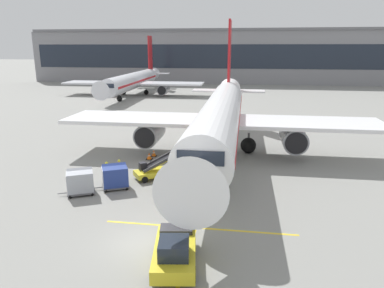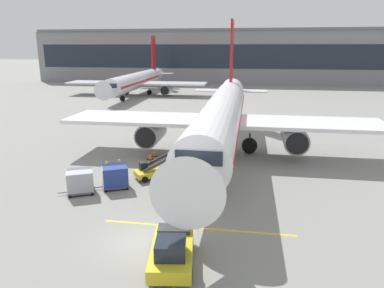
# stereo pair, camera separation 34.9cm
# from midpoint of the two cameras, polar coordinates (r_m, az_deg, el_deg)

# --- Properties ---
(ground_plane) EXTENTS (600.00, 600.00, 0.00)m
(ground_plane) POSITION_cam_midpoint_polar(r_m,az_deg,el_deg) (21.72, -8.31, -15.13)
(ground_plane) COLOR gray
(parked_airplane) EXTENTS (32.23, 42.47, 14.59)m
(parked_airplane) POSITION_cam_midpoint_polar(r_m,az_deg,el_deg) (37.20, 4.23, 4.35)
(parked_airplane) COLOR white
(parked_airplane) RESTS_ON ground
(belt_loader) EXTENTS (5.15, 4.11, 2.78)m
(belt_loader) POSITION_cam_midpoint_polar(r_m,az_deg,el_deg) (31.22, -5.73, -3.80)
(belt_loader) COLOR gold
(belt_loader) RESTS_ON ground
(baggage_cart_lead) EXTENTS (2.79, 2.32, 1.91)m
(baggage_cart_lead) POSITION_cam_midpoint_polar(r_m,az_deg,el_deg) (29.39, -12.37, -4.95)
(baggage_cart_lead) COLOR #515156
(baggage_cart_lead) RESTS_ON ground
(baggage_cart_second) EXTENTS (2.79, 2.32, 1.91)m
(baggage_cart_second) POSITION_cam_midpoint_polar(r_m,az_deg,el_deg) (28.99, -17.53, -5.60)
(baggage_cart_second) COLOR #515156
(baggage_cart_second) RESTS_ON ground
(pushback_tug) EXTENTS (2.71, 4.65, 1.83)m
(pushback_tug) POSITION_cam_midpoint_polar(r_m,az_deg,el_deg) (19.19, -3.27, -16.51)
(pushback_tug) COLOR gold
(pushback_tug) RESTS_ON ground
(ground_crew_by_loader) EXTENTS (0.56, 0.33, 1.74)m
(ground_crew_by_loader) POSITION_cam_midpoint_polar(r_m,az_deg,el_deg) (28.94, -11.30, -5.21)
(ground_crew_by_loader) COLOR #333847
(ground_crew_by_loader) RESTS_ON ground
(ground_crew_by_carts) EXTENTS (0.51, 0.39, 1.74)m
(ground_crew_by_carts) POSITION_cam_midpoint_polar(r_m,az_deg,el_deg) (28.60, -4.91, -5.21)
(ground_crew_by_carts) COLOR black
(ground_crew_by_carts) RESTS_ON ground
(ground_crew_marshaller) EXTENTS (0.47, 0.42, 1.74)m
(ground_crew_marshaller) POSITION_cam_midpoint_polar(r_m,az_deg,el_deg) (31.24, -11.67, -3.72)
(ground_crew_marshaller) COLOR #514C42
(ground_crew_marshaller) RESTS_ON ground
(ground_crew_wingwalker) EXTENTS (0.53, 0.37, 1.74)m
(ground_crew_wingwalker) POSITION_cam_midpoint_polar(r_m,az_deg,el_deg) (30.87, -13.56, -4.05)
(ground_crew_wingwalker) COLOR black
(ground_crew_wingwalker) RESTS_ON ground
(safety_cone_engine_keepout) EXTENTS (0.59, 0.59, 0.67)m
(safety_cone_engine_keepout) POSITION_cam_midpoint_polar(r_m,az_deg,el_deg) (37.38, -6.31, -1.46)
(safety_cone_engine_keepout) COLOR black
(safety_cone_engine_keepout) RESTS_ON ground
(safety_cone_wingtip) EXTENTS (0.61, 0.61, 0.69)m
(safety_cone_wingtip) POSITION_cam_midpoint_polar(r_m,az_deg,el_deg) (36.42, -7.02, -1.90)
(safety_cone_wingtip) COLOR black
(safety_cone_wingtip) RESTS_ON ground
(apron_guidance_line_lead_in) EXTENTS (0.20, 110.00, 0.01)m
(apron_guidance_line_lead_in) POSITION_cam_midpoint_polar(r_m,az_deg,el_deg) (37.46, 3.65, -1.87)
(apron_guidance_line_lead_in) COLOR yellow
(apron_guidance_line_lead_in) RESTS_ON ground
(apron_guidance_line_stop_bar) EXTENTS (12.00, 0.20, 0.01)m
(apron_guidance_line_stop_bar) POSITION_cam_midpoint_polar(r_m,az_deg,el_deg) (23.04, 0.75, -13.08)
(apron_guidance_line_stop_bar) COLOR yellow
(apron_guidance_line_stop_bar) RESTS_ON ground
(terminal_building) EXTENTS (145.59, 16.54, 16.28)m
(terminal_building) POSITION_cam_midpoint_polar(r_m,az_deg,el_deg) (119.23, 10.88, 13.39)
(terminal_building) COLOR gray
(terminal_building) RESTS_ON ground
(distant_airplane) EXTENTS (32.57, 42.15, 13.85)m
(distant_airplane) POSITION_cam_midpoint_polar(r_m,az_deg,el_deg) (86.52, -9.31, 9.76)
(distant_airplane) COLOR silver
(distant_airplane) RESTS_ON ground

